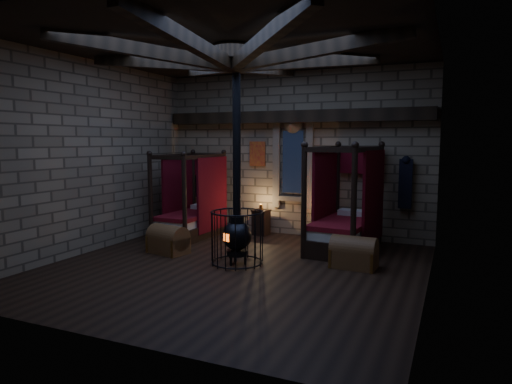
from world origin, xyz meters
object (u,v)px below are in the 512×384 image
at_px(bed_right, 345,225).
at_px(trunk_right, 354,253).
at_px(bed_left, 191,216).
at_px(stove, 237,233).
at_px(trunk_left, 168,240).

bearing_deg(bed_right, trunk_right, -65.47).
distance_m(bed_left, trunk_right, 4.59).
relative_size(bed_right, trunk_right, 2.62).
height_order(bed_left, stove, stove).
xyz_separation_m(trunk_right, stove, (-2.18, -0.67, 0.36)).
relative_size(trunk_right, stove, 0.22).
distance_m(trunk_left, stove, 1.82).
bearing_deg(trunk_right, bed_left, 167.11).
bearing_deg(bed_left, stove, -39.88).
distance_m(bed_left, stove, 2.94).
bearing_deg(bed_left, trunk_left, -74.32).
bearing_deg(trunk_right, trunk_left, -170.35).
xyz_separation_m(bed_left, bed_right, (3.93, 0.14, 0.05)).
height_order(bed_right, trunk_left, bed_right).
distance_m(bed_left, bed_right, 3.93).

